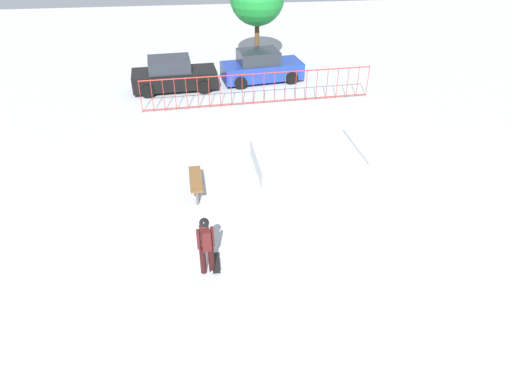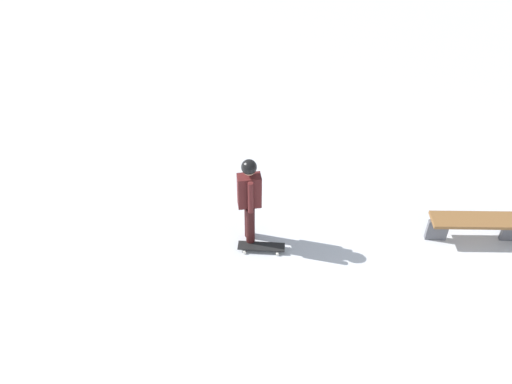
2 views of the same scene
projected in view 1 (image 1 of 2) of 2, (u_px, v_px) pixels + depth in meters
ground_plane at (286, 191)px, 14.94m from camera, size 60.00×60.00×0.00m
skate_ramp at (319, 159)px, 16.09m from camera, size 5.52×2.86×0.74m
skater at (206, 242)px, 11.23m from camera, size 0.43×0.42×1.73m
skateboard at (216, 263)px, 11.95m from camera, size 0.26×0.80×0.09m
perimeter_fence at (259, 88)px, 20.63m from camera, size 10.62×0.75×1.50m
park_bench at (196, 181)px, 14.77m from camera, size 0.47×1.66×0.48m
parked_car_black at (173, 75)px, 22.20m from camera, size 4.23×2.19×1.60m
parked_car_blue at (261, 67)px, 23.21m from camera, size 4.31×2.40×1.60m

